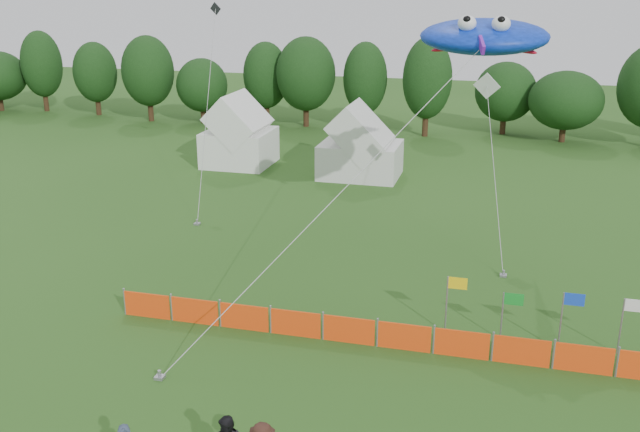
% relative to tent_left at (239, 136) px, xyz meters
% --- Properties ---
extents(treeline, '(104.57, 8.78, 8.36)m').
position_rel_tent_left_xyz_m(treeline, '(14.10, 14.02, 2.16)').
color(treeline, '#382314').
rests_on(treeline, ground).
extents(tent_left, '(4.55, 4.55, 4.01)m').
position_rel_tent_left_xyz_m(tent_left, '(0.00, 0.00, 0.00)').
color(tent_left, white).
rests_on(tent_left, ground).
extents(tent_right, '(5.25, 4.20, 3.70)m').
position_rel_tent_left_xyz_m(tent_right, '(8.90, -0.97, -0.16)').
color(tent_right, silver).
rests_on(tent_right, ground).
extents(barrier_fence, '(21.90, 0.06, 1.00)m').
position_rel_tent_left_xyz_m(barrier_fence, '(15.20, -23.56, -1.53)').
color(barrier_fence, '#F3410D').
rests_on(barrier_fence, ground).
extents(flag_row, '(6.73, 0.34, 2.24)m').
position_rel_tent_left_xyz_m(flag_row, '(19.65, -21.95, -0.59)').
color(flag_row, gray).
rests_on(flag_row, ground).
extents(stingray_kite, '(12.07, 19.32, 11.21)m').
position_rel_tent_left_xyz_m(stingray_kite, '(16.94, -14.99, 8.21)').
color(stingray_kite, '#103CEF').
rests_on(stingray_kite, ground).
extents(small_kite_white, '(2.29, 5.65, 8.27)m').
position_rel_tent_left_xyz_m(small_kite_white, '(17.38, -11.89, 3.72)').
color(small_kite_white, white).
rests_on(small_kite_white, ground).
extents(small_kite_dark, '(2.40, 8.48, 11.21)m').
position_rel_tent_left_xyz_m(small_kite_dark, '(1.47, -8.40, 3.92)').
color(small_kite_dark, black).
rests_on(small_kite_dark, ground).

